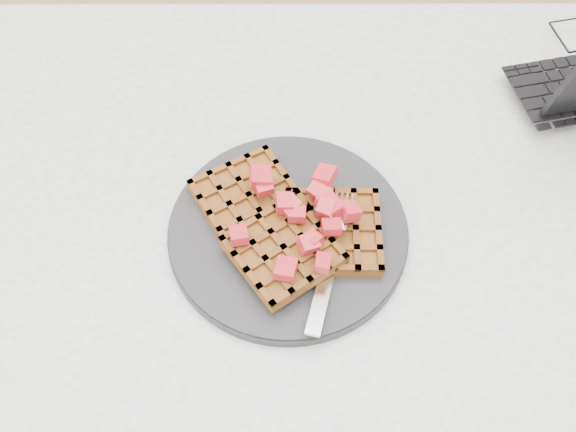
{
  "coord_description": "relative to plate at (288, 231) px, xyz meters",
  "views": [
    {
      "loc": [
        -0.12,
        -0.4,
        1.38
      ],
      "look_at": [
        -0.12,
        -0.01,
        0.79
      ],
      "focal_mm": 40.0,
      "sensor_mm": 36.0,
      "label": 1
    }
  ],
  "objects": [
    {
      "name": "plate",
      "position": [
        0.0,
        0.0,
        0.0
      ],
      "size": [
        0.27,
        0.27,
        0.02
      ],
      "primitive_type": "cylinder",
      "color": "black",
      "rests_on": "table"
    },
    {
      "name": "fork",
      "position": [
        0.05,
        -0.04,
        0.02
      ],
      "size": [
        0.07,
        0.18,
        0.02
      ],
      "primitive_type": null,
      "rotation": [
        0.0,
        0.0,
        -0.24
      ],
      "color": "silver",
      "rests_on": "plate"
    },
    {
      "name": "strawberry_pile",
      "position": [
        -0.0,
        0.0,
        0.05
      ],
      "size": [
        0.15,
        0.15,
        0.02
      ],
      "primitive_type": null,
      "color": "#9F0412",
      "rests_on": "waffles"
    },
    {
      "name": "ground",
      "position": [
        0.12,
        0.01,
        -0.76
      ],
      "size": [
        4.0,
        4.0,
        0.0
      ],
      "primitive_type": "plane",
      "color": "tan",
      "rests_on": "ground"
    },
    {
      "name": "table",
      "position": [
        0.12,
        0.01,
        -0.12
      ],
      "size": [
        1.2,
        0.8,
        0.75
      ],
      "color": "silver",
      "rests_on": "ground"
    },
    {
      "name": "waffles",
      "position": [
        0.0,
        -0.0,
        0.02
      ],
      "size": [
        0.22,
        0.22,
        0.03
      ],
      "color": "brown",
      "rests_on": "plate"
    }
  ]
}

